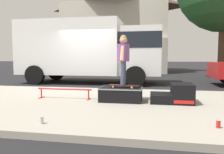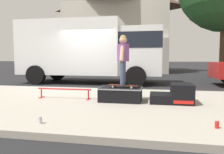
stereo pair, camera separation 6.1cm
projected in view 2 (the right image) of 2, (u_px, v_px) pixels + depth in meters
The scene contains 11 objects.
ground_plane at pixel (80, 89), 8.96m from camera, with size 140.00×140.00×0.00m, color black.
sidewalk_slab at pixel (44, 102), 6.02m from camera, with size 50.00×5.00×0.12m, color #A8A093.
skate_box at pixel (121, 93), 5.84m from camera, with size 1.09×0.81×0.36m.
kicker_ramp at pixel (175, 95), 5.58m from camera, with size 1.05×0.76×0.48m.
grind_rail at pixel (64, 91), 6.15m from camera, with size 1.55×0.28×0.29m.
skateboard at pixel (123, 85), 5.76m from camera, with size 0.80×0.29×0.07m.
skater_kid at pixel (123, 56), 5.69m from camera, with size 0.31×0.66×1.29m.
soda_can at pixel (217, 124), 3.55m from camera, with size 0.07×0.07×0.13m.
soda_can_b at pixel (40, 120), 3.80m from camera, with size 0.07×0.07×0.13m.
box_truck at pixel (91, 49), 10.99m from camera, with size 6.91×2.63×3.05m.
house_behind at pixel (119, 27), 21.55m from camera, with size 9.54×8.22×8.40m.
Camera 2 is at (2.94, -8.48, 1.24)m, focal length 35.48 mm.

